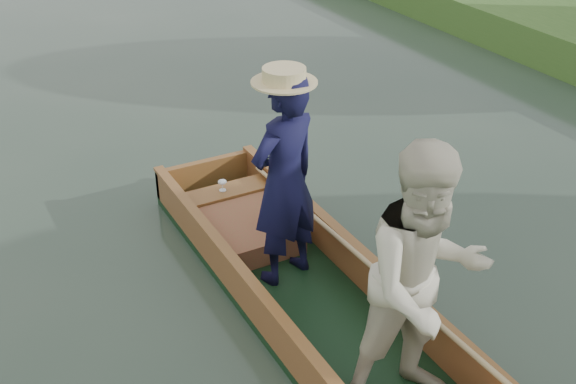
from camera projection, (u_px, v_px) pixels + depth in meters
name	position (u px, v px, depth m)	size (l,w,h in m)	color
ground	(322.00, 323.00, 5.99)	(120.00, 120.00, 0.00)	#283D30
punt	(350.00, 263.00, 5.39)	(1.19, 5.00, 2.08)	black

